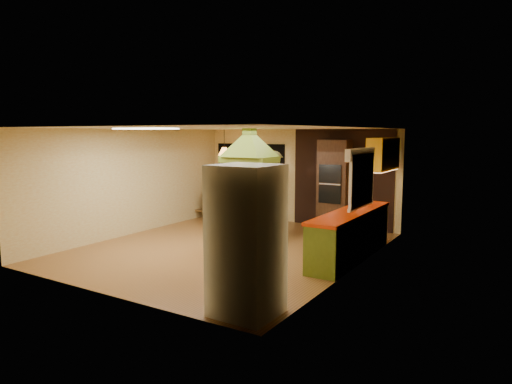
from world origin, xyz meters
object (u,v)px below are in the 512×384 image
Objects in this scene: kitchen_island at (250,225)px; refrigerator at (246,241)px; dining_table at (225,199)px; canister_large at (365,198)px; man at (275,193)px; wall_oven at (334,185)px.

refrigerator reaches higher than kitchen_island.
kitchen_island is 1.60× the size of dining_table.
refrigerator is 4.35m from canister_large.
dining_table is at bearing 167.34° from canister_large.
refrigerator is (2.04, -4.43, 0.00)m from man.
wall_oven reaches higher than refrigerator.
man reaches higher than dining_table.
man is 4.87m from refrigerator.
canister_large is at bearing -169.41° from man.
man is 1.82× the size of dining_table.
man is 2.32m from dining_table.
refrigerator is 6.75m from dining_table.
wall_oven reaches higher than man.
refrigerator is at bearing -52.08° from dining_table.
refrigerator is 5.80m from wall_oven.
wall_oven reaches higher than dining_table.
wall_oven is at bearing 132.45° from canister_large.
canister_large is at bearing 24.95° from kitchen_island.
kitchen_island is 0.79× the size of wall_oven.
wall_oven is 9.31× the size of canister_large.
man is (-0.05, 1.21, 0.56)m from kitchen_island.
canister_large is (4.31, -0.97, 0.46)m from dining_table.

